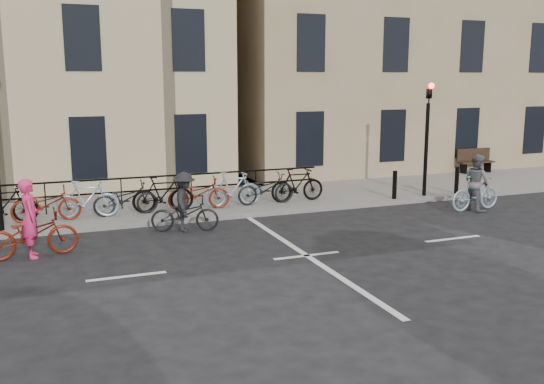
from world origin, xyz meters
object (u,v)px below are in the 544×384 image
object	(u,v)px
traffic_light	(427,125)
bench	(475,160)
cyclist_pink	(31,230)
cyclist_grey	(476,188)
cyclist_dark	(185,208)

from	to	relation	value
traffic_light	bench	bearing A→B (deg)	35.25
traffic_light	cyclist_pink	distance (m)	12.30
traffic_light	cyclist_pink	size ratio (longest dim) A/B	1.90
traffic_light	cyclist_pink	bearing A→B (deg)	-169.67
cyclist_grey	cyclist_pink	bearing A→B (deg)	87.58
traffic_light	cyclist_dark	world-z (taller)	traffic_light
cyclist_pink	cyclist_dark	size ratio (longest dim) A/B	1.11
cyclist_pink	cyclist_dark	distance (m)	3.87
traffic_light	bench	xyz separation A→B (m)	(4.80, 3.39, -1.78)
bench	cyclist_pink	bearing A→B (deg)	-161.61
bench	cyclist_dark	distance (m)	13.81
traffic_light	bench	size ratio (longest dim) A/B	2.44
traffic_light	cyclist_grey	distance (m)	2.61
traffic_light	cyclist_pink	world-z (taller)	traffic_light
cyclist_grey	cyclist_dark	xyz separation A→B (m)	(-8.76, 0.72, -0.08)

